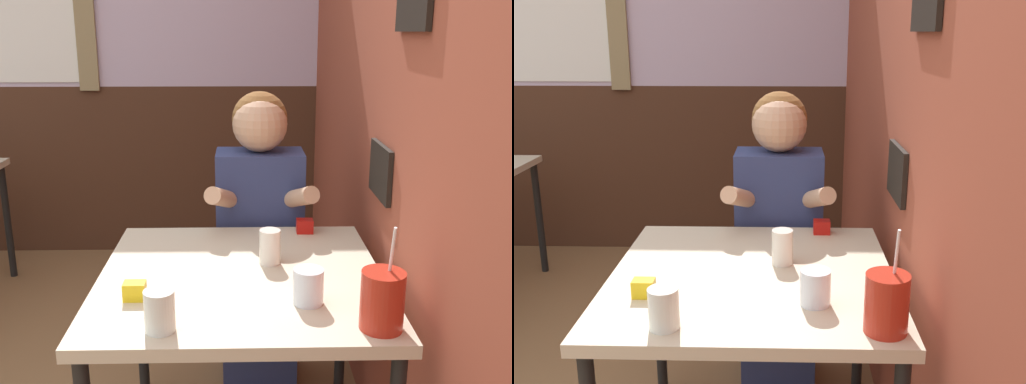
{
  "view_description": "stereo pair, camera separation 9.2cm",
  "coord_description": "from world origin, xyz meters",
  "views": [
    {
      "loc": [
        0.94,
        -1.2,
        1.43
      ],
      "look_at": [
        0.98,
        0.57,
        0.94
      ],
      "focal_mm": 40.0,
      "sensor_mm": 36.0,
      "label": 1
    },
    {
      "loc": [
        1.03,
        -1.2,
        1.43
      ],
      "look_at": [
        0.98,
        0.57,
        0.94
      ],
      "focal_mm": 40.0,
      "sensor_mm": 36.0,
      "label": 2
    }
  ],
  "objects": [
    {
      "name": "person_seated",
      "position": [
        1.01,
        0.97,
        0.65
      ],
      "size": [
        0.42,
        0.41,
        1.22
      ],
      "color": "navy",
      "rests_on": "ground_plane"
    },
    {
      "name": "main_table",
      "position": [
        0.93,
        0.4,
        0.66
      ],
      "size": [
        0.85,
        0.85,
        0.73
      ],
      "color": "beige",
      "rests_on": "ground_plane"
    },
    {
      "name": "glass_near_pitcher",
      "position": [
        1.11,
        0.2,
        0.78
      ],
      "size": [
        0.08,
        0.08,
        0.1
      ],
      "color": "silver",
      "rests_on": "main_table"
    },
    {
      "name": "condiment_mustard",
      "position": [
        0.64,
        0.24,
        0.75
      ],
      "size": [
        0.06,
        0.04,
        0.05
      ],
      "color": "yellow",
      "rests_on": "main_table"
    },
    {
      "name": "brick_wall_right",
      "position": [
        1.44,
        1.23,
        1.35
      ],
      "size": [
        0.08,
        4.46,
        2.7
      ],
      "color": "brown",
      "rests_on": "ground_plane"
    },
    {
      "name": "glass_center",
      "position": [
        0.73,
        0.07,
        0.78
      ],
      "size": [
        0.08,
        0.08,
        0.11
      ],
      "color": "silver",
      "rests_on": "main_table"
    },
    {
      "name": "condiment_ketchup",
      "position": [
        1.16,
        0.76,
        0.75
      ],
      "size": [
        0.06,
        0.04,
        0.05
      ],
      "color": "#B7140F",
      "rests_on": "main_table"
    },
    {
      "name": "cocktail_pitcher",
      "position": [
        1.28,
        0.06,
        0.8
      ],
      "size": [
        0.11,
        0.11,
        0.27
      ],
      "color": "#B22819",
      "rests_on": "main_table"
    },
    {
      "name": "back_wall",
      "position": [
        -0.02,
        2.49,
        1.36
      ],
      "size": [
        5.82,
        0.09,
        2.7
      ],
      "color": "silver",
      "rests_on": "ground_plane"
    },
    {
      "name": "glass_far_side",
      "position": [
        1.02,
        0.48,
        0.78
      ],
      "size": [
        0.07,
        0.07,
        0.11
      ],
      "color": "silver",
      "rests_on": "main_table"
    }
  ]
}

